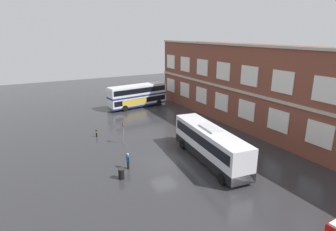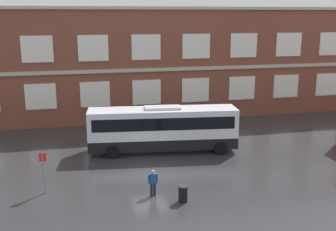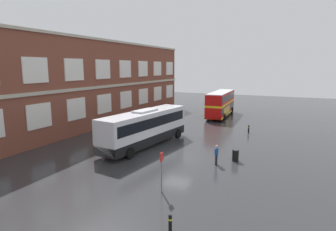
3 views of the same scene
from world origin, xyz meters
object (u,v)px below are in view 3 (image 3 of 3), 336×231
double_decker_middle (221,103)px  touring_coach (145,128)px  bus_stand_flag (162,168)px  waiting_passenger (216,154)px  safety_bollard_west (249,129)px  safety_bollard_east (170,223)px  station_litter_bin (235,155)px

double_decker_middle → touring_coach: 20.74m
bus_stand_flag → waiting_passenger: bearing=-15.6°
safety_bollard_west → safety_bollard_east: (-23.21, 0.10, 0.00)m
station_litter_bin → safety_bollard_west: bearing=3.4°
touring_coach → safety_bollard_east: 15.58m
safety_bollard_west → safety_bollard_east: same height
waiting_passenger → station_litter_bin: (1.59, -1.27, -0.41)m
double_decker_middle → touring_coach: (-20.57, 2.60, -0.24)m
double_decker_middle → touring_coach: double_decker_middle is taller
bus_stand_flag → safety_bollard_east: size_ratio=2.84×
bus_stand_flag → station_litter_bin: (8.19, -3.12, -1.12)m
double_decker_middle → bus_stand_flag: (-29.60, -3.74, -0.51)m
bus_stand_flag → station_litter_bin: bearing=-20.9°
touring_coach → double_decker_middle: bearing=-7.2°
touring_coach → station_litter_bin: (-0.83, -9.47, -1.39)m
touring_coach → bus_stand_flag: size_ratio=4.53×
double_decker_middle → safety_bollard_west: (-10.20, -6.21, -1.66)m
double_decker_middle → station_litter_bin: 22.54m
waiting_passenger → safety_bollard_east: bearing=-177.2°
safety_bollard_west → waiting_passenger: bearing=177.2°
waiting_passenger → safety_bollard_east: (-10.42, -0.52, -0.44)m
waiting_passenger → safety_bollard_west: waiting_passenger is taller
touring_coach → safety_bollard_west: 13.68m
touring_coach → waiting_passenger: bearing=-106.5°
waiting_passenger → safety_bollard_west: size_ratio=1.79×
waiting_passenger → station_litter_bin: bearing=-38.7°
station_litter_bin → touring_coach: bearing=85.0°
double_decker_middle → safety_bollard_east: double_decker_middle is taller
touring_coach → bus_stand_flag: (-9.02, -6.34, -0.27)m
station_litter_bin → waiting_passenger: bearing=141.3°
waiting_passenger → station_litter_bin: 2.08m
double_decker_middle → safety_bollard_east: 34.01m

